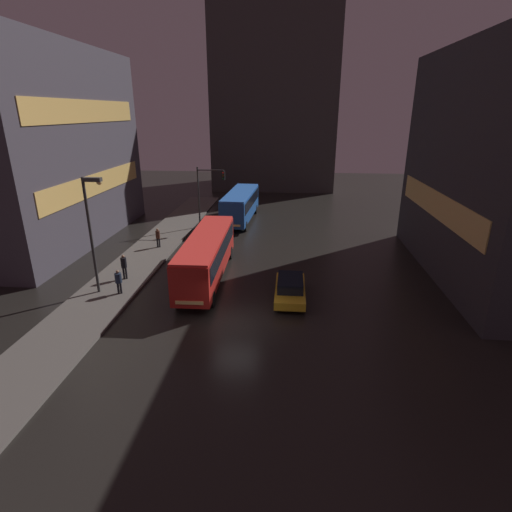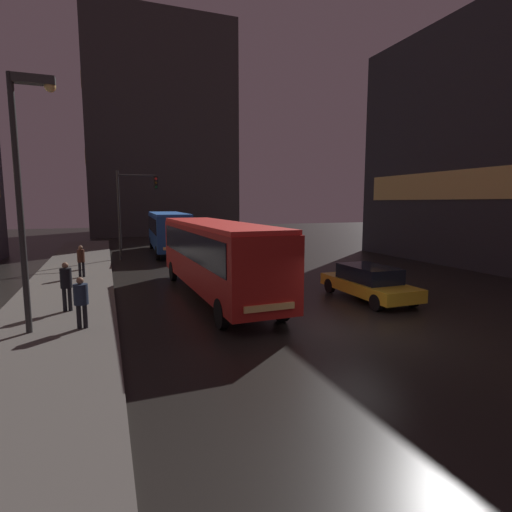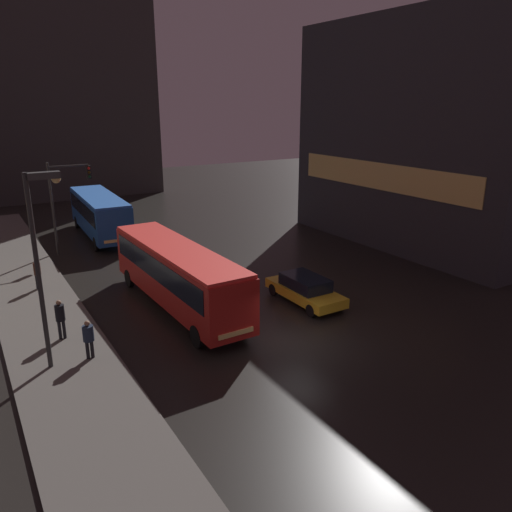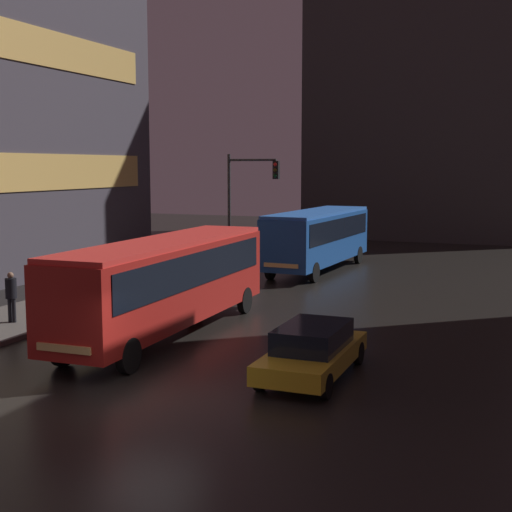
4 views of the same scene
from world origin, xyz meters
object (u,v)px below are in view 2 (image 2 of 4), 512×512
at_px(pedestrian_far, 66,282).
at_px(traffic_light_main, 132,201).
at_px(pedestrian_near, 81,258).
at_px(bus_near, 215,251).
at_px(bus_far, 168,228).
at_px(pedestrian_mid, 81,298).
at_px(street_lamp_sidewalk, 26,165).
at_px(car_taxi, 368,282).

bearing_deg(pedestrian_far, traffic_light_main, -30.65).
bearing_deg(pedestrian_near, bus_near, 80.58).
xyz_separation_m(bus_near, traffic_light_main, (-2.52, 12.86, 2.18)).
distance_m(bus_far, pedestrian_mid, 20.10).
distance_m(pedestrian_near, pedestrian_far, 7.06).
distance_m(traffic_light_main, street_lamp_sidewalk, 16.46).
height_order(pedestrian_mid, street_lamp_sidewalk, street_lamp_sidewalk).
distance_m(pedestrian_far, street_lamp_sidewalk, 4.56).
bearing_deg(street_lamp_sidewalk, pedestrian_far, 74.05).
height_order(bus_near, car_taxi, bus_near).
xyz_separation_m(car_taxi, pedestrian_mid, (-11.08, -0.53, 0.40)).
relative_size(pedestrian_far, traffic_light_main, 0.29).
distance_m(pedestrian_near, pedestrian_mid, 9.46).
distance_m(bus_near, pedestrian_mid, 6.15).
height_order(car_taxi, pedestrian_far, pedestrian_far).
height_order(bus_near, pedestrian_mid, bus_near).
relative_size(car_taxi, traffic_light_main, 0.76).
relative_size(bus_far, pedestrian_mid, 6.44).
bearing_deg(car_taxi, bus_far, -73.59).
bearing_deg(traffic_light_main, pedestrian_near, -115.19).
bearing_deg(traffic_light_main, street_lamp_sidewalk, -103.73).
height_order(bus_far, traffic_light_main, traffic_light_main).
bearing_deg(car_taxi, street_lamp_sidewalk, 1.81).
distance_m(bus_near, traffic_light_main, 13.29).
relative_size(pedestrian_near, pedestrian_mid, 1.04).
xyz_separation_m(car_taxi, street_lamp_sidewalk, (-12.33, -0.41, 4.41)).
bearing_deg(bus_near, car_taxi, 154.30).
bearing_deg(pedestrian_mid, pedestrian_far, 172.86).
distance_m(car_taxi, pedestrian_mid, 11.10).
distance_m(bus_near, pedestrian_far, 5.89).
height_order(pedestrian_far, street_lamp_sidewalk, street_lamp_sidewalk).
distance_m(bus_far, pedestrian_far, 18.01).
xyz_separation_m(pedestrian_far, street_lamp_sidewalk, (-0.64, -2.25, 3.91)).
bearing_deg(bus_far, bus_near, 91.47).
xyz_separation_m(pedestrian_mid, street_lamp_sidewalk, (-1.25, 0.13, 4.01)).
height_order(pedestrian_mid, traffic_light_main, traffic_light_main).
bearing_deg(car_taxi, traffic_light_main, -61.62).
height_order(car_taxi, traffic_light_main, traffic_light_main).
distance_m(bus_far, traffic_light_main, 4.83).
xyz_separation_m(pedestrian_near, traffic_light_main, (3.13, 6.64, 3.03)).
bearing_deg(pedestrian_mid, bus_near, 100.57).
relative_size(bus_near, pedestrian_near, 6.86).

